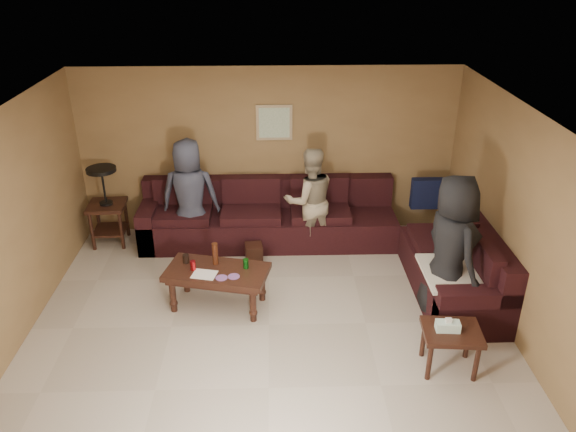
# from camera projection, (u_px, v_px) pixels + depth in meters

# --- Properties ---
(room) EXTENTS (5.60, 5.50, 2.50)m
(room) POSITION_uv_depth(u_px,v_px,m) (266.00, 195.00, 5.83)
(room) COLOR #B2A596
(room) RESTS_ON ground
(sectional_sofa) EXTENTS (4.65, 2.90, 0.97)m
(sectional_sofa) POSITION_uv_depth(u_px,v_px,m) (327.00, 238.00, 7.80)
(sectional_sofa) COLOR black
(sectional_sofa) RESTS_ON ground
(coffee_table) EXTENTS (1.32, 0.86, 0.79)m
(coffee_table) POSITION_uv_depth(u_px,v_px,m) (217.00, 275.00, 6.73)
(coffee_table) COLOR #321810
(coffee_table) RESTS_ON ground
(end_table_left) EXTENTS (0.54, 0.54, 1.18)m
(end_table_left) POSITION_uv_depth(u_px,v_px,m) (107.00, 204.00, 8.10)
(end_table_left) COLOR #321810
(end_table_left) RESTS_ON ground
(side_table_right) EXTENTS (0.62, 0.52, 0.63)m
(side_table_right) POSITION_uv_depth(u_px,v_px,m) (451.00, 335.00, 5.72)
(side_table_right) COLOR #321810
(side_table_right) RESTS_ON ground
(waste_bin) EXTENTS (0.26, 0.26, 0.28)m
(waste_bin) POSITION_uv_depth(u_px,v_px,m) (254.00, 254.00, 7.78)
(waste_bin) COLOR #321810
(waste_bin) RESTS_ON ground
(wall_art) EXTENTS (0.52, 0.04, 0.52)m
(wall_art) POSITION_uv_depth(u_px,v_px,m) (274.00, 123.00, 8.04)
(wall_art) COLOR #9F8763
(wall_art) RESTS_ON ground
(person_left) EXTENTS (0.82, 0.54, 1.65)m
(person_left) POSITION_uv_depth(u_px,v_px,m) (190.00, 196.00, 7.87)
(person_left) COLOR #303342
(person_left) RESTS_ON ground
(person_middle) EXTENTS (0.86, 0.74, 1.54)m
(person_middle) POSITION_uv_depth(u_px,v_px,m) (310.00, 200.00, 7.86)
(person_middle) COLOR gray
(person_middle) RESTS_ON ground
(person_right) EXTENTS (0.78, 0.99, 1.78)m
(person_right) POSITION_uv_depth(u_px,v_px,m) (451.00, 249.00, 6.37)
(person_right) COLOR black
(person_right) RESTS_ON ground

